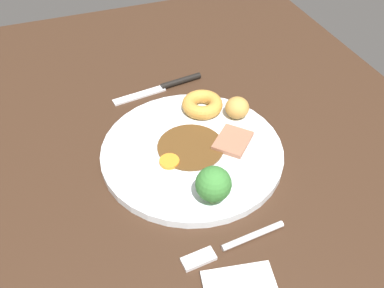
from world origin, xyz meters
TOP-DOWN VIEW (x-y plane):
  - dining_table at (0.00, 0.00)cm, footprint 120.00×84.00cm
  - dinner_plate at (2.50, 2.78)cm, footprint 29.72×29.72cm
  - gravy_pool at (2.85, 2.89)cm, footprint 10.94×10.94cm
  - meat_slice_main at (1.50, -4.03)cm, footprint 8.13×8.15cm
  - yorkshire_pudding at (11.36, -2.45)cm, footprint 7.32×7.32cm
  - roast_potato_left at (7.64, -7.50)cm, footprint 5.97×5.97cm
  - carrot_coin_front at (0.66, 7.24)cm, footprint 3.18×3.18cm
  - broccoli_floret at (-8.65, 3.70)cm, footprint 5.15×5.15cm
  - fork at (-15.94, 3.97)cm, footprint 2.78×15.32cm
  - knife at (21.95, 1.10)cm, footprint 3.99×18.52cm

SIDE VIEW (x-z plane):
  - dining_table at x=0.00cm, z-range 0.00..3.60cm
  - fork at x=-15.94cm, z-range 3.54..4.44cm
  - knife at x=21.95cm, z-range 3.45..4.65cm
  - dinner_plate at x=2.50cm, z-range 3.60..5.00cm
  - gravy_pool at x=2.85cm, z-range 5.00..5.30cm
  - carrot_coin_front at x=0.66cm, z-range 5.00..5.58cm
  - meat_slice_main at x=1.50cm, z-range 5.00..5.80cm
  - yorkshire_pudding at x=11.36cm, z-range 5.00..7.45cm
  - roast_potato_left at x=7.64cm, z-range 5.00..8.73cm
  - broccoli_floret at x=-8.65cm, z-range 5.37..11.37cm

